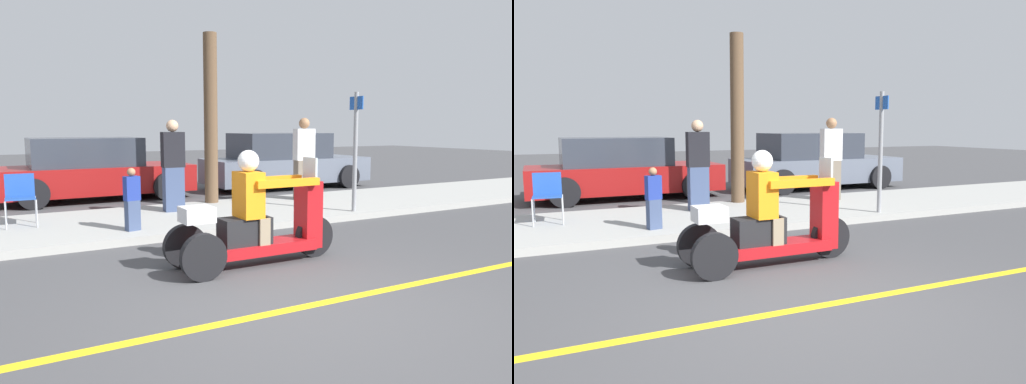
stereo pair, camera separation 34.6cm
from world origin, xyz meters
The scene contains 12 objects.
ground_plane centered at (0.00, 0.00, 0.00)m, with size 60.00×60.00×0.00m, color #424244.
lane_stripe centered at (0.27, 0.00, 0.00)m, with size 24.00×0.12×0.01m.
sidewalk_strip centered at (0.00, 4.60, 0.06)m, with size 28.00×2.80×0.12m.
motorcycle_trike centered at (0.27, 1.49, 0.51)m, with size 2.22×0.67×1.42m.
spectator_with_child centered at (-0.67, 3.70, 0.58)m, with size 0.25×0.18×0.96m.
spectator_end_of_line centered at (3.48, 5.20, 0.97)m, with size 0.45×0.31×1.76m.
spectator_by_tree centered at (0.48, 5.09, 0.94)m, with size 0.42×0.26×1.70m.
folding_chair_curbside centered at (-2.13, 4.98, 0.62)m, with size 0.49×0.49×0.82m.
parked_car_lot_center centered at (4.69, 7.97, 0.71)m, with size 4.58×1.95×1.52m.
parked_car_lot_far centered at (-0.41, 8.18, 0.68)m, with size 4.37×1.94×1.44m.
tree_trunk centered at (1.54, 5.76, 1.84)m, with size 0.28×0.28×3.45m.
street_sign centered at (3.43, 3.45, 1.32)m, with size 0.08×0.36×2.20m.
Camera 1 is at (-2.60, -3.76, 1.69)m, focal length 35.00 mm.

